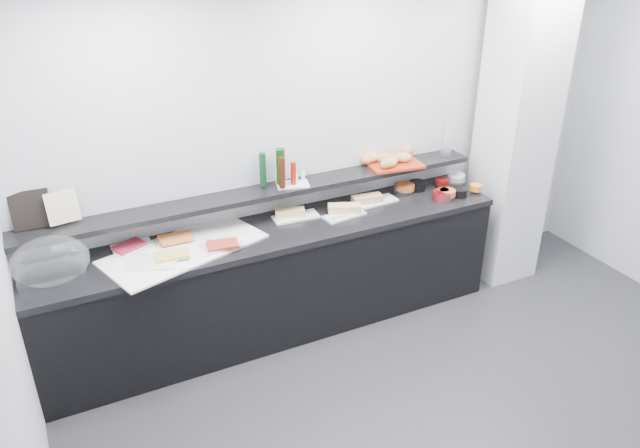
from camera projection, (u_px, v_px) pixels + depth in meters
name	position (u px, v px, depth m)	size (l,w,h in m)	color
ground	(483.00, 441.00, 3.98)	(5.00, 5.00, 0.00)	#2D2D30
back_wall	(340.00, 145.00, 4.97)	(5.00, 0.02, 2.70)	silver
column	(516.00, 131.00, 5.28)	(0.50, 0.50, 2.70)	silver
buffet_cabinet	(277.00, 283.00, 4.87)	(3.60, 0.60, 0.85)	black
counter_top	(275.00, 232.00, 4.67)	(3.62, 0.62, 0.05)	black
wall_shelf	(265.00, 192.00, 4.69)	(3.60, 0.25, 0.04)	black
cloche_base	(51.00, 273.00, 4.06)	(0.41, 0.28, 0.04)	silver
cloche_dome	(50.00, 261.00, 3.99)	(0.49, 0.32, 0.34)	white
linen_runner	(184.00, 249.00, 4.37)	(1.11, 0.52, 0.01)	white
platter_meat_a	(133.00, 247.00, 4.36)	(0.28, 0.18, 0.01)	white
food_meat_a	(129.00, 246.00, 4.34)	(0.21, 0.13, 0.02)	maroon
platter_salmon	(194.00, 235.00, 4.53)	(0.27, 0.18, 0.01)	silver
food_salmon	(176.00, 238.00, 4.44)	(0.23, 0.15, 0.02)	orange
platter_cheese	(153.00, 262.00, 4.18)	(0.32, 0.22, 0.01)	white
food_cheese	(173.00, 255.00, 4.23)	(0.22, 0.14, 0.02)	#D2C651
platter_meat_b	(222.00, 245.00, 4.39)	(0.27, 0.18, 0.01)	white
food_meat_b	(223.00, 245.00, 4.36)	(0.22, 0.14, 0.02)	maroon
sandwich_plate_left	(296.00, 217.00, 4.82)	(0.36, 0.15, 0.01)	white
sandwich_food_left	(290.00, 212.00, 4.81)	(0.22, 0.09, 0.06)	#E4CB77
tongs_left	(291.00, 221.00, 4.74)	(0.01, 0.01, 0.16)	silver
sandwich_plate_mid	(344.00, 215.00, 4.85)	(0.34, 0.14, 0.01)	silver
sandwich_food_mid	(344.00, 208.00, 4.87)	(0.26, 0.10, 0.06)	tan
tongs_mid	(340.00, 217.00, 4.80)	(0.01, 0.01, 0.16)	#AFB1B6
sandwich_plate_right	(376.00, 201.00, 5.08)	(0.36, 0.15, 0.01)	white
sandwich_food_right	(367.00, 199.00, 5.03)	(0.25, 0.09, 0.06)	tan
tongs_right	(380.00, 200.00, 5.07)	(0.01, 0.01, 0.16)	silver
bowl_glass_fruit	(403.00, 189.00, 5.23)	(0.16, 0.16, 0.07)	white
fill_glass_fruit	(406.00, 187.00, 5.24)	(0.15, 0.15, 0.05)	#D1571C
bowl_black_jam	(417.00, 185.00, 5.29)	(0.14, 0.14, 0.07)	black
fill_black_jam	(442.00, 182.00, 5.34)	(0.13, 0.13, 0.05)	#4E0B0B
bowl_glass_cream	(454.00, 181.00, 5.37)	(0.19, 0.19, 0.07)	white
fill_glass_cream	(456.00, 177.00, 5.43)	(0.15, 0.15, 0.05)	silver
bowl_red_jam	(442.00, 195.00, 5.12)	(0.15, 0.15, 0.07)	maroon
fill_red_jam	(443.00, 192.00, 5.14)	(0.10, 0.10, 0.05)	#511F0B
bowl_glass_salmon	(444.00, 196.00, 5.11)	(0.16, 0.16, 0.07)	silver
fill_glass_salmon	(448.00, 193.00, 5.13)	(0.13, 0.13, 0.05)	#CE5532
bowl_black_fruit	(460.00, 193.00, 5.16)	(0.12, 0.12, 0.07)	black
fill_black_fruit	(476.00, 188.00, 5.23)	(0.10, 0.10, 0.05)	orange
framed_print	(31.00, 210.00, 4.08)	(0.25, 0.02, 0.26)	black
print_art	(62.00, 207.00, 4.11)	(0.21, 0.00, 0.22)	beige
condiment_tray	(293.00, 185.00, 4.76)	(0.24, 0.15, 0.01)	white
bottle_green_a	(263.00, 170.00, 4.67)	(0.05, 0.05, 0.26)	#0E361A
bottle_brown	(282.00, 173.00, 4.64)	(0.05, 0.05, 0.24)	#3B160A
bottle_green_b	(281.00, 167.00, 4.69)	(0.07, 0.07, 0.28)	black
bottle_hot	(293.00, 173.00, 4.71)	(0.04, 0.04, 0.18)	#B0190C
shaker_salt	(303.00, 176.00, 4.80)	(0.03, 0.03, 0.07)	white
shaker_pepper	(295.00, 178.00, 4.76)	(0.04, 0.04, 0.07)	white
bread_tray	(394.00, 164.00, 5.12)	(0.44, 0.30, 0.02)	#A72D12
bread_roll_nw	(367.00, 159.00, 5.09)	(0.13, 0.08, 0.08)	#C87B4C
bread_roll_n	(372.00, 157.00, 5.12)	(0.13, 0.08, 0.08)	#D6AD51
bread_roll_ne	(407.00, 151.00, 5.26)	(0.13, 0.09, 0.08)	#AD6E42
bread_roll_sw	(391.00, 162.00, 5.02)	(0.13, 0.08, 0.08)	tan
bread_roll_s	(386.00, 164.00, 4.99)	(0.12, 0.08, 0.08)	#AB7741
bread_roll_se	(403.00, 157.00, 5.12)	(0.14, 0.09, 0.08)	tan
bread_roll_midw	(392.00, 159.00, 5.09)	(0.15, 0.10, 0.08)	#AE7442
bread_roll_mide	(384.00, 158.00, 5.10)	(0.13, 0.08, 0.08)	#BB7F47
carafe	(447.00, 140.00, 5.23)	(0.09, 0.09, 0.30)	white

